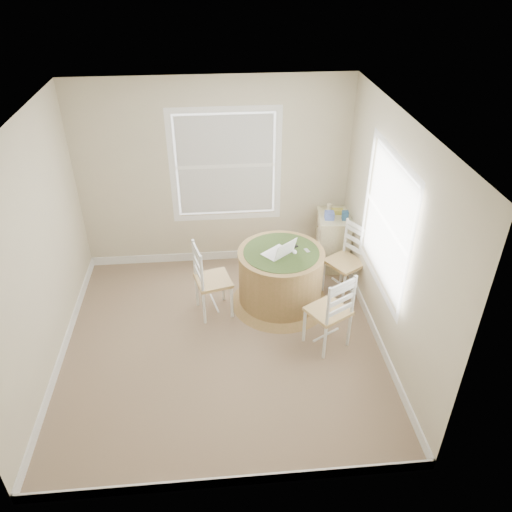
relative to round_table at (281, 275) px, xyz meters
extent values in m
cube|color=#8A6D58|center=(-0.76, -0.70, -0.42)|extent=(3.60, 3.60, 0.02)
cube|color=white|center=(-0.76, -0.70, 2.20)|extent=(3.60, 3.60, 0.02)
cube|color=beige|center=(-0.76, 1.11, 0.89)|extent=(3.60, 0.02, 2.60)
cube|color=beige|center=(-0.76, -2.51, 0.89)|extent=(3.60, 0.02, 2.60)
cube|color=beige|center=(-2.57, -0.70, 0.89)|extent=(0.02, 3.60, 2.60)
cube|color=beige|center=(1.05, -0.70, 0.89)|extent=(0.02, 3.60, 2.60)
cube|color=white|center=(-0.76, 1.09, -0.35)|extent=(3.60, 0.02, 0.12)
cube|color=white|center=(-0.76, -2.49, -0.35)|extent=(3.60, 0.02, 0.12)
cube|color=white|center=(-2.55, -0.70, -0.35)|extent=(0.02, 3.60, 0.12)
cube|color=white|center=(1.03, -0.70, -0.35)|extent=(0.02, 3.60, 0.12)
cylinder|color=#9D7246|center=(0.00, 0.00, 0.00)|extent=(1.04, 1.04, 0.68)
cone|color=#9D7246|center=(0.00, 0.00, -0.38)|extent=(1.24, 1.24, 0.08)
cylinder|color=#9D7246|center=(0.00, 0.00, 0.33)|extent=(1.06, 1.06, 0.03)
cylinder|color=#344B20|center=(0.00, 0.00, 0.34)|extent=(0.92, 0.92, 0.01)
cone|color=#344B20|center=(0.00, 0.00, 0.29)|extent=(1.02, 1.02, 0.10)
cube|color=white|center=(-0.06, -0.02, 0.35)|extent=(0.40, 0.39, 0.02)
cube|color=silver|center=(-0.06, -0.02, 0.36)|extent=(0.29, 0.27, 0.00)
cube|color=black|center=(0.03, -0.13, 0.46)|extent=(0.30, 0.26, 0.21)
ellipsoid|color=white|center=(0.16, -0.02, 0.35)|extent=(0.09, 0.11, 0.03)
cube|color=#B7BABF|center=(0.31, 0.00, 0.34)|extent=(0.07, 0.10, 0.02)
cube|color=black|center=(0.19, 0.11, 0.35)|extent=(0.07, 0.07, 0.02)
cube|color=#F2EBB6|center=(0.84, 0.81, -0.03)|extent=(0.46, 0.60, 0.77)
cube|color=#F2EBB6|center=(0.84, 0.81, 0.37)|extent=(0.50, 0.64, 0.02)
cube|color=beige|center=(0.63, 0.83, -0.26)|extent=(0.06, 0.48, 0.16)
cube|color=beige|center=(0.63, 0.83, -0.02)|extent=(0.06, 0.48, 0.16)
cube|color=beige|center=(0.63, 0.83, 0.20)|extent=(0.06, 0.48, 0.16)
cube|color=#5E74D7|center=(0.74, 0.72, 0.43)|extent=(0.13, 0.13, 0.10)
cube|color=#D3C64A|center=(0.89, 0.86, 0.41)|extent=(0.16, 0.11, 0.06)
cube|color=#2D5887|center=(0.95, 0.68, 0.44)|extent=(0.09, 0.09, 0.12)
cylinder|color=beige|center=(0.79, 0.97, 0.42)|extent=(0.07, 0.07, 0.09)
camera|label=1|loc=(-0.77, -5.03, 3.56)|focal=35.00mm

